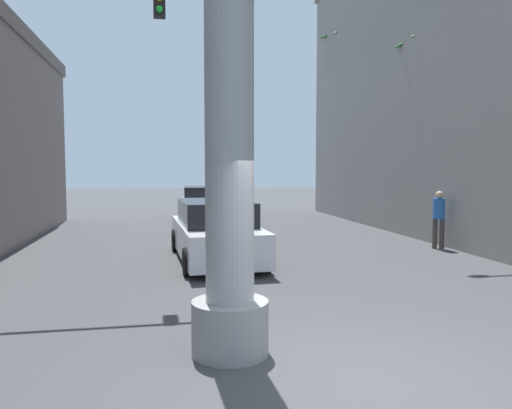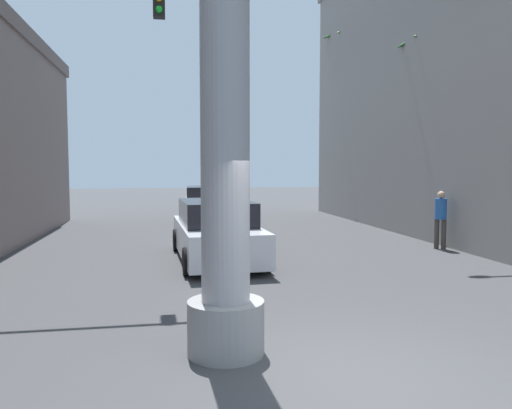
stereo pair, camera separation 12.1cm
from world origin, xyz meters
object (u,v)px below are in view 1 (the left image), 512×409
at_px(street_lamp, 463,89).
at_px(palm_tree_far_right, 347,108).
at_px(car_lead, 216,232).
at_px(car_far, 204,205).
at_px(pedestrian_mid_right, 439,215).
at_px(palm_tree_mid_right, 429,112).

relative_size(street_lamp, palm_tree_far_right, 0.82).
relative_size(car_lead, car_far, 1.04).
bearing_deg(pedestrian_mid_right, street_lamp, -13.39).
height_order(car_lead, palm_tree_far_right, palm_tree_far_right).
relative_size(car_far, palm_tree_far_right, 0.50).
height_order(car_far, pedestrian_mid_right, pedestrian_mid_right).
bearing_deg(street_lamp, pedestrian_mid_right, 166.61).
bearing_deg(palm_tree_mid_right, car_lead, -155.30).
distance_m(car_far, palm_tree_far_right, 9.09).
height_order(palm_tree_mid_right, pedestrian_mid_right, palm_tree_mid_right).
xyz_separation_m(car_far, palm_tree_mid_right, (7.54, -6.02, 3.65)).
bearing_deg(car_far, pedestrian_mid_right, -55.89).
bearing_deg(palm_tree_far_right, palm_tree_mid_right, -89.75).
distance_m(street_lamp, pedestrian_mid_right, 3.74).
height_order(street_lamp, car_lead, street_lamp).
relative_size(car_lead, palm_tree_mid_right, 0.68).
bearing_deg(pedestrian_mid_right, palm_tree_far_right, 83.10).
bearing_deg(car_far, palm_tree_mid_right, -38.57).
relative_size(street_lamp, car_far, 1.64).
bearing_deg(palm_tree_mid_right, car_far, 141.43).
bearing_deg(street_lamp, palm_tree_mid_right, 76.24).
xyz_separation_m(palm_tree_far_right, palm_tree_mid_right, (0.03, -7.96, -1.10)).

